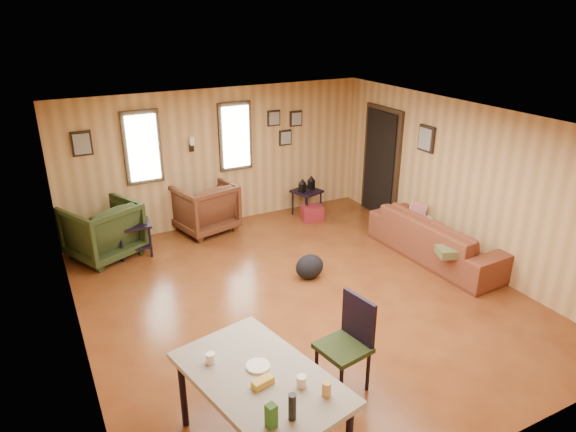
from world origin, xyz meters
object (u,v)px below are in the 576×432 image
Objects in this scene: end_table at (134,233)px; dining_table at (261,383)px; sofa at (440,231)px; recliner_brown at (204,205)px; side_table at (307,189)px; recliner_green at (102,228)px.

dining_table is (0.16, -4.43, 0.36)m from end_table.
dining_table reaches higher than sofa.
recliner_brown is 1.28× the size of side_table.
recliner_brown is at bearing 163.23° from recliner_green.
end_table is at bearing 3.50° from recliner_brown.
recliner_green is (-4.61, 2.44, 0.04)m from sofa.
end_table is 3.23m from side_table.
sofa is 4.76m from end_table.
recliner_brown is 1.75m from recliner_green.
recliner_green reaches higher than sofa.
sofa is 3.94m from recliner_brown.
sofa is 3.14× the size of side_table.
recliner_green is (-1.73, -0.25, 0.02)m from recliner_brown.
dining_table is at bearing -123.42° from side_table.
recliner_brown is 1.45× the size of end_table.
dining_table is (-3.06, -4.64, 0.22)m from side_table.
recliner_green is at bearing -5.55° from recliner_brown.
side_table is at bearing 160.56° from recliner_brown.
sofa reaches higher than end_table.
end_table is at bearing 79.94° from dining_table.
side_table is at bearing 44.48° from dining_table.
sofa is 2.37× the size of recliner_green.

